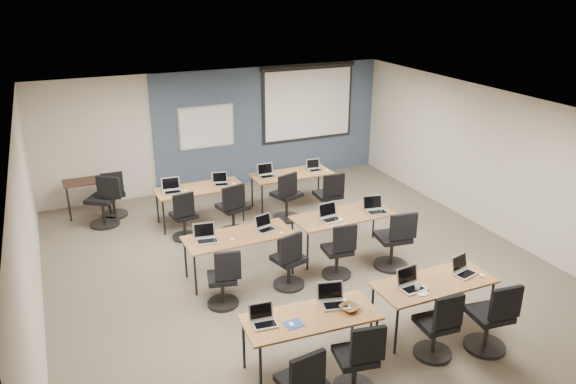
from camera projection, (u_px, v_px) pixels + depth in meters
name	position (u px, v px, depth m)	size (l,w,h in m)	color
floor	(303.00, 271.00, 9.37)	(8.00, 9.00, 0.02)	#6B6354
ceiling	(304.00, 112.00, 8.40)	(8.00, 9.00, 0.02)	white
wall_back	(219.00, 129.00, 12.72)	(8.00, 0.04, 2.70)	beige
wall_front	(517.00, 364.00, 5.04)	(8.00, 0.04, 2.70)	beige
wall_left	(29.00, 241.00, 7.38)	(0.04, 9.00, 2.70)	beige
wall_right	(498.00, 164.00, 10.39)	(0.04, 9.00, 2.70)	beige
blue_accent_panel	(270.00, 124.00, 13.17)	(5.50, 0.04, 2.70)	#3D5977
whiteboard	(207.00, 127.00, 12.51)	(1.28, 0.03, 0.98)	silver
projector_screen	(308.00, 99.00, 13.28)	(2.40, 0.10, 1.82)	black
training_table_front_left	(311.00, 320.00, 6.86)	(1.67, 0.70, 0.73)	brown
training_table_front_right	(434.00, 285.00, 7.62)	(1.68, 0.70, 0.73)	brown
training_table_mid_left	(239.00, 238.00, 8.99)	(1.75, 0.73, 0.73)	olive
training_table_mid_right	(343.00, 217.00, 9.75)	(1.79, 0.74, 0.73)	brown
training_table_back_left	(199.00, 190.00, 10.99)	(1.70, 0.71, 0.73)	brown
training_table_back_right	(292.00, 176.00, 11.79)	(1.69, 0.71, 0.73)	#A36729
laptop_0	(263.00, 319.00, 6.68)	(0.30, 0.26, 0.23)	silver
mouse_0	(292.00, 325.00, 6.65)	(0.06, 0.10, 0.03)	white
laptop_1	(333.00, 299.00, 7.07)	(0.35, 0.29, 0.26)	silver
mouse_1	(357.00, 306.00, 7.02)	(0.06, 0.10, 0.04)	white
task_chair_1	(358.00, 364.00, 6.49)	(0.51, 0.51, 0.99)	black
laptop_2	(411.00, 283.00, 7.45)	(0.34, 0.29, 0.26)	#BCBCBC
mouse_2	(423.00, 287.00, 7.46)	(0.06, 0.10, 0.04)	white
task_chair_2	(438.00, 330.00, 7.11)	(0.50, 0.50, 0.98)	black
laptop_3	(463.00, 269.00, 7.80)	(0.32, 0.27, 0.24)	#B8B8B8
mouse_3	(482.00, 275.00, 7.74)	(0.06, 0.10, 0.04)	white
task_chair_3	(491.00, 323.00, 7.24)	(0.54, 0.54, 1.02)	black
laptop_4	(206.00, 237.00, 8.77)	(0.34, 0.29, 0.26)	#A4A4AD
mouse_4	(232.00, 239.00, 8.81)	(0.06, 0.10, 0.03)	white
task_chair_4	(224.00, 283.00, 8.23)	(0.47, 0.47, 0.96)	black
laptop_5	(265.00, 226.00, 9.16)	(0.30, 0.26, 0.23)	#A2A2A9
mouse_5	(282.00, 233.00, 9.02)	(0.06, 0.10, 0.04)	white
task_chair_5	(289.00, 265.00, 8.73)	(0.51, 0.50, 0.98)	black
laptop_6	(330.00, 216.00, 9.54)	(0.35, 0.30, 0.27)	silver
mouse_6	(340.00, 220.00, 9.50)	(0.07, 0.11, 0.04)	white
task_chair_6	(339.00, 255.00, 9.05)	(0.49, 0.49, 0.97)	black
laptop_7	(375.00, 208.00, 9.84)	(0.36, 0.31, 0.27)	#ABABB1
mouse_7	(385.00, 211.00, 9.88)	(0.06, 0.09, 0.03)	white
task_chair_7	(394.00, 244.00, 9.32)	(0.58, 0.58, 1.05)	black
laptop_8	(172.00, 189.00, 10.75)	(0.35, 0.30, 0.27)	silver
mouse_8	(186.00, 190.00, 10.81)	(0.06, 0.09, 0.03)	white
task_chair_8	(184.00, 220.00, 10.36)	(0.48, 0.48, 0.97)	black
laptop_9	(221.00, 182.00, 11.14)	(0.30, 0.26, 0.23)	#BCBCBC
mouse_9	(234.00, 184.00, 11.16)	(0.06, 0.10, 0.04)	white
task_chair_9	(233.00, 213.00, 10.55)	(0.57, 0.57, 1.04)	black
laptop_10	(267.00, 173.00, 11.58)	(0.34, 0.29, 0.26)	#A8A9B6
mouse_10	(282.00, 177.00, 11.55)	(0.06, 0.09, 0.03)	white
task_chair_10	(287.00, 200.00, 11.17)	(0.58, 0.56, 1.04)	black
laptop_11	(315.00, 168.00, 11.95)	(0.30, 0.25, 0.23)	silver
mouse_11	(327.00, 171.00, 11.92)	(0.05, 0.09, 0.03)	white
task_chair_11	(329.00, 200.00, 11.19)	(0.55, 0.55, 1.02)	black
blue_mousepad	(294.00, 324.00, 6.67)	(0.22, 0.18, 0.01)	navy
snack_bowl	(350.00, 308.00, 6.96)	(0.25, 0.25, 0.06)	brown
snack_plate	(421.00, 293.00, 7.34)	(0.18, 0.18, 0.01)	white
coffee_cup	(417.00, 288.00, 7.37)	(0.06, 0.06, 0.05)	silver
utility_table	(87.00, 185.00, 11.35)	(0.89, 0.50, 0.75)	black
spare_chair_a	(113.00, 198.00, 11.34)	(0.52, 0.52, 1.00)	black
spare_chair_b	(105.00, 205.00, 10.92)	(0.66, 0.58, 1.05)	black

